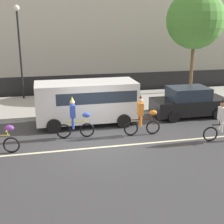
{
  "coord_description": "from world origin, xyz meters",
  "views": [
    {
      "loc": [
        -2.26,
        -12.41,
        5.15
      ],
      "look_at": [
        0.84,
        1.2,
        1.0
      ],
      "focal_mm": 50.0,
      "sensor_mm": 36.0,
      "label": 1
    }
  ],
  "objects": [
    {
      "name": "parked_van_white",
      "position": [
        -0.07,
        2.7,
        1.28
      ],
      "size": [
        5.0,
        2.22,
        2.18
      ],
      "color": "white",
      "rests_on": "ground"
    },
    {
      "name": "road_centre_line",
      "position": [
        0.0,
        -0.5,
        0.0
      ],
      "size": [
        36.0,
        0.14,
        0.01
      ],
      "primitive_type": "cube",
      "color": "beige",
      "rests_on": "ground"
    },
    {
      "name": "sidewalk_curb",
      "position": [
        0.0,
        6.5,
        0.07
      ],
      "size": [
        60.0,
        5.0,
        0.15
      ],
      "primitive_type": "cube",
      "color": "#9E9B93",
      "rests_on": "ground"
    },
    {
      "name": "parade_cyclist_cobalt",
      "position": [
        -0.91,
        0.87,
        0.84
      ],
      "size": [
        1.72,
        0.5,
        1.92
      ],
      "color": "black",
      "rests_on": "ground"
    },
    {
      "name": "building_backdrop",
      "position": [
        1.99,
        18.0,
        3.43
      ],
      "size": [
        28.0,
        8.0,
        6.86
      ],
      "primitive_type": "cube",
      "color": "beige",
      "rests_on": "ground"
    },
    {
      "name": "street_lamp_post",
      "position": [
        -3.49,
        8.41,
        3.99
      ],
      "size": [
        0.36,
        0.36,
        5.86
      ],
      "color": "black",
      "rests_on": "sidewalk_curb"
    },
    {
      "name": "street_tree_near_lamp",
      "position": [
        8.18,
        7.87,
        5.13
      ],
      "size": [
        3.97,
        3.97,
        6.98
      ],
      "color": "brown",
      "rests_on": "sidewalk_curb"
    },
    {
      "name": "parked_car_black",
      "position": [
        5.54,
        2.77,
        0.78
      ],
      "size": [
        4.1,
        1.92,
        1.64
      ],
      "color": "black",
      "rests_on": "ground"
    },
    {
      "name": "parade_cyclist_zebra",
      "position": [
        5.33,
        -0.95,
        0.84
      ],
      "size": [
        1.71,
        0.51,
        1.92
      ],
      "color": "black",
      "rests_on": "ground"
    },
    {
      "name": "fence_line",
      "position": [
        0.0,
        9.4,
        0.7
      ],
      "size": [
        40.0,
        0.08,
        1.4
      ],
      "primitive_type": "cube",
      "color": "black",
      "rests_on": "ground"
    },
    {
      "name": "ground_plane",
      "position": [
        0.0,
        0.0,
        0.0
      ],
      "size": [
        80.0,
        80.0,
        0.0
      ],
      "primitive_type": "plane",
      "color": "#38383A"
    },
    {
      "name": "parade_cyclist_orange",
      "position": [
        2.13,
        0.54,
        0.84
      ],
      "size": [
        1.72,
        0.5,
        1.92
      ],
      "color": "black",
      "rests_on": "ground"
    }
  ]
}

